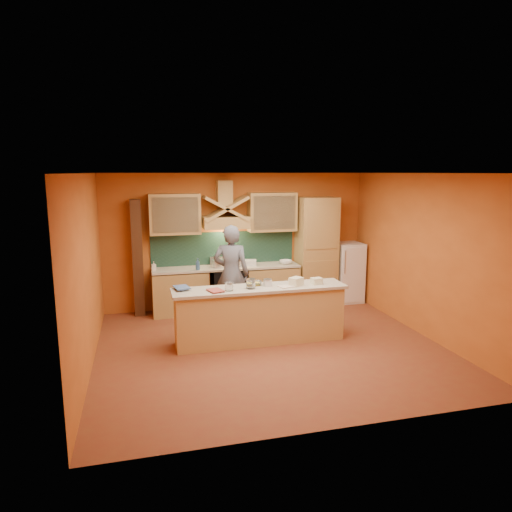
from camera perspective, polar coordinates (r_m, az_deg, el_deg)
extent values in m
cube|color=brown|center=(7.60, 1.82, -11.31)|extent=(5.50, 5.00, 0.01)
cube|color=white|center=(7.06, 1.95, 10.31)|extent=(5.50, 5.00, 0.01)
cube|color=#BF6225|center=(9.59, -2.31, 1.95)|extent=(5.50, 0.02, 2.80)
cube|color=#BF6225|center=(4.92, 10.13, -6.45)|extent=(5.50, 0.02, 2.80)
cube|color=#BF6225|center=(6.96, -20.42, -1.96)|extent=(0.02, 5.00, 2.80)
cube|color=#BF6225|center=(8.38, 20.23, 0.07)|extent=(0.02, 5.00, 2.80)
cube|color=tan|center=(9.31, -9.44, -4.54)|extent=(1.10, 0.60, 0.86)
cube|color=tan|center=(9.65, 1.89, -3.87)|extent=(1.10, 0.60, 0.86)
cube|color=beige|center=(9.33, -3.70, -1.43)|extent=(3.00, 0.62, 0.04)
cube|color=black|center=(9.43, -3.67, -4.11)|extent=(0.60, 0.58, 0.90)
cube|color=#18362C|center=(9.54, -4.05, 0.97)|extent=(3.00, 0.03, 0.70)
cube|color=tan|center=(9.23, -3.83, 4.23)|extent=(0.92, 0.50, 0.24)
cube|color=tan|center=(9.29, -3.99, 7.86)|extent=(0.30, 0.30, 0.50)
cube|color=tan|center=(9.16, -10.12, 5.17)|extent=(1.00, 0.35, 0.80)
cube|color=tan|center=(9.52, 2.03, 5.52)|extent=(1.00, 0.35, 0.80)
cube|color=tan|center=(9.82, 7.52, 0.59)|extent=(0.80, 0.60, 2.30)
cube|color=white|center=(10.22, 11.37, -2.00)|extent=(0.58, 0.60, 1.30)
cube|color=#472816|center=(9.27, -14.58, -0.24)|extent=(0.20, 0.30, 2.30)
cube|color=tan|center=(7.69, 0.49, -7.54)|extent=(2.80, 0.55, 0.88)
cube|color=beige|center=(7.56, 0.49, -4.08)|extent=(2.90, 0.62, 0.05)
imported|color=slate|center=(8.59, -3.11, -2.26)|extent=(0.79, 0.65, 1.86)
cylinder|color=silver|center=(9.25, -4.79, -1.07)|extent=(0.22, 0.22, 0.15)
cylinder|color=silver|center=(9.35, -2.38, -0.94)|extent=(0.25, 0.25, 0.14)
imported|color=silver|center=(9.11, -12.66, -1.23)|extent=(0.09, 0.09, 0.18)
imported|color=#315787|center=(9.03, -7.30, -1.01)|extent=(0.12, 0.12, 0.23)
imported|color=white|center=(9.56, 3.73, -0.77)|extent=(0.32, 0.32, 0.08)
cube|color=white|center=(9.42, -0.87, -0.83)|extent=(0.35, 0.30, 0.11)
imported|color=#A5433B|center=(7.26, -5.85, -4.44)|extent=(0.28, 0.33, 0.03)
imported|color=#425D92|center=(7.45, -10.11, -3.99)|extent=(0.28, 0.35, 0.02)
cylinder|color=white|center=(7.44, -0.66, -3.47)|extent=(0.19, 0.19, 0.16)
cylinder|color=white|center=(7.32, -3.39, -3.84)|extent=(0.17, 0.17, 0.14)
cube|color=silver|center=(7.61, 1.46, -3.40)|extent=(0.12, 0.12, 0.10)
imported|color=silver|center=(7.69, -0.17, -3.41)|extent=(0.28, 0.28, 0.06)
cube|color=beige|center=(7.57, 3.83, -3.82)|extent=(0.28, 0.24, 0.02)
cube|color=beige|center=(7.66, 5.03, -3.20)|extent=(0.27, 0.26, 0.14)
cube|color=beige|center=(7.81, 7.59, -3.11)|extent=(0.19, 0.16, 0.11)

